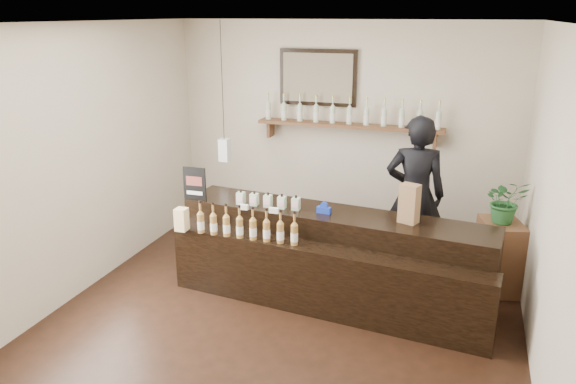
% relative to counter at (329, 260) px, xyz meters
% --- Properties ---
extents(ground, '(5.00, 5.00, 0.00)m').
position_rel_counter_xyz_m(ground, '(-0.32, -0.58, -0.43)').
color(ground, black).
rests_on(ground, ground).
extents(room_shell, '(5.00, 5.00, 5.00)m').
position_rel_counter_xyz_m(room_shell, '(-0.32, -0.58, 1.27)').
color(room_shell, beige).
rests_on(room_shell, ground).
extents(back_wall_decor, '(2.66, 0.96, 1.69)m').
position_rel_counter_xyz_m(back_wall_decor, '(-0.47, 1.80, 1.32)').
color(back_wall_decor, brown).
rests_on(back_wall_decor, ground).
extents(counter, '(3.33, 1.23, 1.08)m').
position_rel_counter_xyz_m(counter, '(0.00, 0.00, 0.00)').
color(counter, black).
rests_on(counter, ground).
extents(promo_sign, '(0.26, 0.03, 0.36)m').
position_rel_counter_xyz_m(promo_sign, '(-1.54, 0.05, 0.67)').
color(promo_sign, black).
rests_on(promo_sign, counter).
extents(paper_bag, '(0.21, 0.18, 0.39)m').
position_rel_counter_xyz_m(paper_bag, '(0.77, 0.06, 0.68)').
color(paper_bag, olive).
rests_on(paper_bag, counter).
extents(tape_dispenser, '(0.15, 0.07, 0.12)m').
position_rel_counter_xyz_m(tape_dispenser, '(-0.08, 0.06, 0.53)').
color(tape_dispenser, '#1730A1').
rests_on(tape_dispenser, counter).
extents(side_cabinet, '(0.52, 0.62, 0.78)m').
position_rel_counter_xyz_m(side_cabinet, '(1.68, 0.76, -0.04)').
color(side_cabinet, brown).
rests_on(side_cabinet, ground).
extents(potted_plant, '(0.51, 0.48, 0.48)m').
position_rel_counter_xyz_m(potted_plant, '(1.68, 0.76, 0.58)').
color(potted_plant, '#27622E').
rests_on(potted_plant, side_cabinet).
extents(shopkeeper, '(0.81, 0.58, 2.06)m').
position_rel_counter_xyz_m(shopkeeper, '(0.74, 0.97, 0.60)').
color(shopkeeper, black).
rests_on(shopkeeper, ground).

